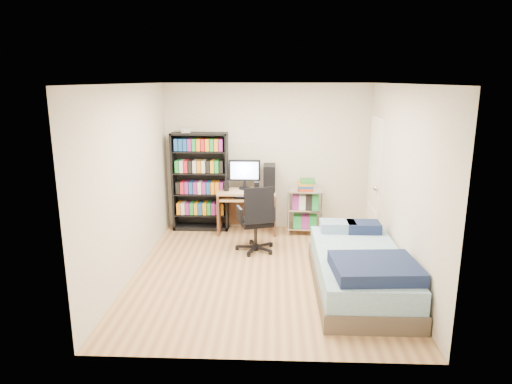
{
  "coord_description": "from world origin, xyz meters",
  "views": [
    {
      "loc": [
        0.13,
        -5.76,
        2.55
      ],
      "look_at": [
        -0.12,
        0.4,
        1.03
      ],
      "focal_mm": 32.0,
      "sensor_mm": 36.0,
      "label": 1
    }
  ],
  "objects_px": {
    "media_shelf": "(200,181)",
    "computer_desk": "(253,194)",
    "bed": "(360,270)",
    "office_chair": "(256,231)"
  },
  "relations": [
    {
      "from": "media_shelf",
      "to": "bed",
      "type": "bearing_deg",
      "value": -44.88
    },
    {
      "from": "computer_desk",
      "to": "bed",
      "type": "relative_size",
      "value": 0.57
    },
    {
      "from": "media_shelf",
      "to": "computer_desk",
      "type": "xyz_separation_m",
      "value": [
        0.91,
        -0.09,
        -0.2
      ]
    },
    {
      "from": "computer_desk",
      "to": "bed",
      "type": "height_order",
      "value": "computer_desk"
    },
    {
      "from": "computer_desk",
      "to": "office_chair",
      "type": "distance_m",
      "value": 1.02
    },
    {
      "from": "media_shelf",
      "to": "bed",
      "type": "xyz_separation_m",
      "value": [
        2.34,
        -2.33,
        -0.6
      ]
    },
    {
      "from": "computer_desk",
      "to": "media_shelf",
      "type": "bearing_deg",
      "value": 174.32
    },
    {
      "from": "office_chair",
      "to": "bed",
      "type": "xyz_separation_m",
      "value": [
        1.33,
        -1.28,
        -0.06
      ]
    },
    {
      "from": "office_chair",
      "to": "bed",
      "type": "relative_size",
      "value": 0.48
    },
    {
      "from": "media_shelf",
      "to": "computer_desk",
      "type": "height_order",
      "value": "media_shelf"
    }
  ]
}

